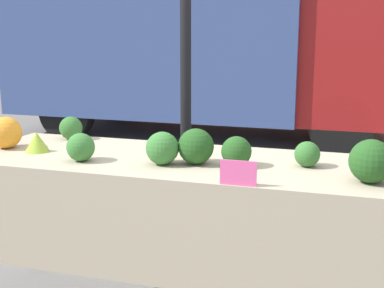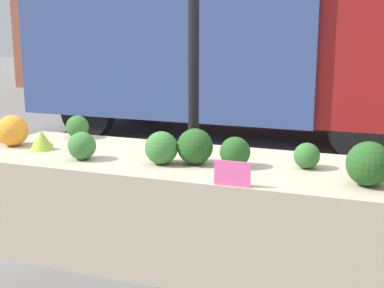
% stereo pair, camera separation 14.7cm
% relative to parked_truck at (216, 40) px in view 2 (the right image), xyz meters
% --- Properties ---
extents(tent_pole, '(0.07, 0.07, 2.47)m').
position_rel_parked_truck_xyz_m(tent_pole, '(1.11, -3.94, -0.09)').
color(tent_pole, black).
rests_on(tent_pole, ground_plane).
extents(parked_truck, '(5.25, 2.08, 2.46)m').
position_rel_parked_truck_xyz_m(parked_truck, '(0.00, 0.00, 0.00)').
color(parked_truck, '#384C84').
rests_on(parked_truck, ground_plane).
extents(market_table, '(2.27, 0.74, 0.86)m').
position_rel_parked_truck_xyz_m(market_table, '(1.40, -4.82, -0.57)').
color(market_table, tan).
rests_on(market_table, ground_plane).
extents(orange_cauliflower, '(0.17, 0.17, 0.17)m').
position_rel_parked_truck_xyz_m(orange_cauliflower, '(0.38, -4.79, -0.38)').
color(orange_cauliflower, orange).
rests_on(orange_cauliflower, market_table).
extents(romanesco_head, '(0.13, 0.13, 0.10)m').
position_rel_parked_truck_xyz_m(romanesco_head, '(0.58, -4.82, -0.41)').
color(romanesco_head, '#93B238').
rests_on(romanesco_head, market_table).
extents(broccoli_head_0, '(0.14, 0.14, 0.14)m').
position_rel_parked_truck_xyz_m(broccoli_head_0, '(1.64, -4.81, -0.39)').
color(broccoli_head_0, '#23511E').
rests_on(broccoli_head_0, market_table).
extents(broccoli_head_1, '(0.12, 0.12, 0.12)m').
position_rel_parked_truck_xyz_m(broccoli_head_1, '(1.95, -4.72, -0.40)').
color(broccoli_head_1, '#336B2D').
rests_on(broccoli_head_1, market_table).
extents(broccoli_head_2, '(0.17, 0.17, 0.17)m').
position_rel_parked_truck_xyz_m(broccoli_head_2, '(1.44, -4.82, -0.38)').
color(broccoli_head_2, '#23511E').
rests_on(broccoli_head_2, market_table).
extents(broccoli_head_3, '(0.13, 0.13, 0.13)m').
position_rel_parked_truck_xyz_m(broccoli_head_3, '(0.59, -4.49, -0.39)').
color(broccoli_head_3, '#336B2D').
rests_on(broccoli_head_3, market_table).
extents(broccoli_head_4, '(0.14, 0.14, 0.14)m').
position_rel_parked_truck_xyz_m(broccoli_head_4, '(0.90, -4.93, -0.39)').
color(broccoli_head_4, '#387533').
rests_on(broccoli_head_4, market_table).
extents(broccoli_head_5, '(0.18, 0.18, 0.18)m').
position_rel_parked_truck_xyz_m(broccoli_head_5, '(2.23, -4.91, -0.37)').
color(broccoli_head_5, '#23511E').
rests_on(broccoli_head_5, market_table).
extents(broccoli_head_6, '(0.16, 0.16, 0.16)m').
position_rel_parked_truck_xyz_m(broccoli_head_6, '(1.30, -4.88, -0.38)').
color(broccoli_head_6, '#387533').
rests_on(broccoli_head_6, market_table).
extents(price_sign, '(0.15, 0.01, 0.11)m').
position_rel_parked_truck_xyz_m(price_sign, '(1.71, -5.11, -0.41)').
color(price_sign, '#F45B9E').
rests_on(price_sign, market_table).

